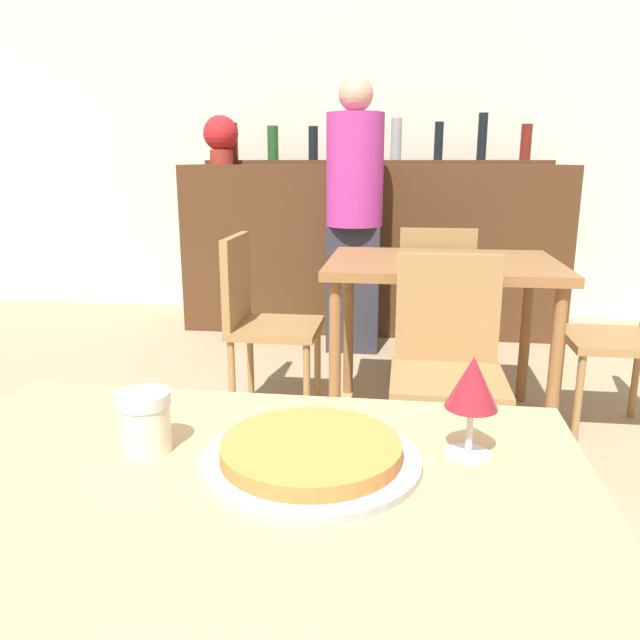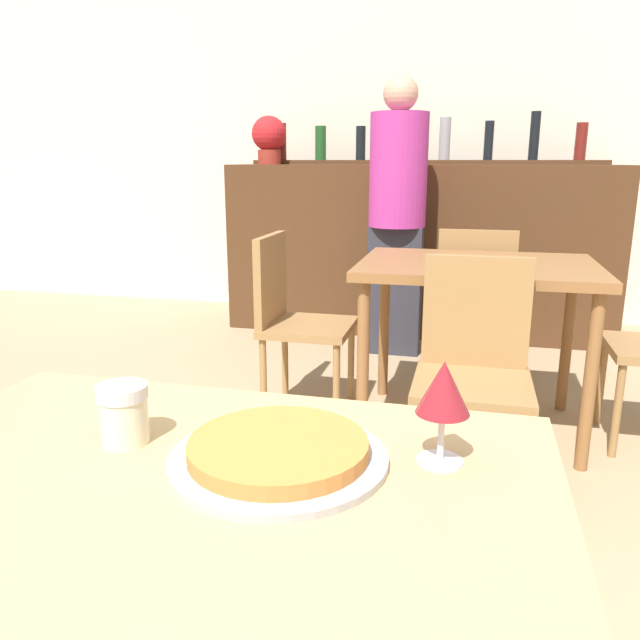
{
  "view_description": "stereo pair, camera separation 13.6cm",
  "coord_description": "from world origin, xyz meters",
  "px_view_note": "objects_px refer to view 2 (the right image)",
  "views": [
    {
      "loc": [
        0.23,
        -0.76,
        1.17
      ],
      "look_at": [
        0.05,
        0.55,
        0.83
      ],
      "focal_mm": 35.0,
      "sensor_mm": 36.0,
      "label": 1
    },
    {
      "loc": [
        0.36,
        -0.73,
        1.17
      ],
      "look_at": [
        0.05,
        0.55,
        0.83
      ],
      "focal_mm": 35.0,
      "sensor_mm": 36.0,
      "label": 2
    }
  ],
  "objects_px": {
    "chair_far_side_back": "(474,297)",
    "wine_glass": "(443,391)",
    "chair_far_side_left": "(293,312)",
    "cheese_shaker": "(124,414)",
    "person_standing": "(397,209)",
    "chair_far_side_front": "(474,361)",
    "potted_plant": "(269,137)",
    "pizza_tray": "(278,453)"
  },
  "relations": [
    {
      "from": "chair_far_side_back",
      "to": "cheese_shaker",
      "type": "distance_m",
      "value": 2.51
    },
    {
      "from": "chair_far_side_back",
      "to": "wine_glass",
      "type": "xyz_separation_m",
      "value": [
        -0.06,
        -2.38,
        0.36
      ]
    },
    {
      "from": "cheese_shaker",
      "to": "potted_plant",
      "type": "relative_size",
      "value": 0.29
    },
    {
      "from": "chair_far_side_back",
      "to": "chair_far_side_front",
      "type": "bearing_deg",
      "value": 90.0
    },
    {
      "from": "chair_far_side_front",
      "to": "wine_glass",
      "type": "height_order",
      "value": "wine_glass"
    },
    {
      "from": "chair_far_side_back",
      "to": "person_standing",
      "type": "distance_m",
      "value": 0.81
    },
    {
      "from": "wine_glass",
      "to": "chair_far_side_front",
      "type": "bearing_deg",
      "value": 87.41
    },
    {
      "from": "pizza_tray",
      "to": "cheese_shaker",
      "type": "distance_m",
      "value": 0.26
    },
    {
      "from": "chair_far_side_left",
      "to": "cheese_shaker",
      "type": "bearing_deg",
      "value": -171.87
    },
    {
      "from": "person_standing",
      "to": "potted_plant",
      "type": "xyz_separation_m",
      "value": [
        -0.97,
        0.53,
        0.44
      ]
    },
    {
      "from": "cheese_shaker",
      "to": "person_standing",
      "type": "height_order",
      "value": "person_standing"
    },
    {
      "from": "person_standing",
      "to": "wine_glass",
      "type": "height_order",
      "value": "person_standing"
    },
    {
      "from": "pizza_tray",
      "to": "person_standing",
      "type": "height_order",
      "value": "person_standing"
    },
    {
      "from": "cheese_shaker",
      "to": "person_standing",
      "type": "relative_size",
      "value": 0.06
    },
    {
      "from": "wine_glass",
      "to": "cheese_shaker",
      "type": "bearing_deg",
      "value": -174.29
    },
    {
      "from": "person_standing",
      "to": "wine_glass",
      "type": "distance_m",
      "value": 2.93
    },
    {
      "from": "chair_far_side_left",
      "to": "person_standing",
      "type": "xyz_separation_m",
      "value": [
        0.35,
        1.07,
        0.4
      ]
    },
    {
      "from": "wine_glass",
      "to": "potted_plant",
      "type": "bearing_deg",
      "value": 112.01
    },
    {
      "from": "chair_far_side_left",
      "to": "person_standing",
      "type": "distance_m",
      "value": 1.19
    },
    {
      "from": "chair_far_side_back",
      "to": "wine_glass",
      "type": "height_order",
      "value": "wine_glass"
    },
    {
      "from": "wine_glass",
      "to": "chair_far_side_back",
      "type": "bearing_deg",
      "value": 88.59
    },
    {
      "from": "chair_far_side_left",
      "to": "potted_plant",
      "type": "relative_size",
      "value": 2.57
    },
    {
      "from": "chair_far_side_left",
      "to": "cheese_shaker",
      "type": "height_order",
      "value": "chair_far_side_left"
    },
    {
      "from": "chair_far_side_back",
      "to": "person_standing",
      "type": "xyz_separation_m",
      "value": [
        -0.47,
        0.52,
        0.4
      ]
    },
    {
      "from": "potted_plant",
      "to": "cheese_shaker",
      "type": "bearing_deg",
      "value": -75.62
    },
    {
      "from": "chair_far_side_front",
      "to": "pizza_tray",
      "type": "distance_m",
      "value": 1.41
    },
    {
      "from": "chair_far_side_back",
      "to": "wine_glass",
      "type": "bearing_deg",
      "value": 88.59
    },
    {
      "from": "pizza_tray",
      "to": "cheese_shaker",
      "type": "xyz_separation_m",
      "value": [
        -0.26,
        0.01,
        0.03
      ]
    },
    {
      "from": "cheese_shaker",
      "to": "person_standing",
      "type": "distance_m",
      "value": 2.95
    },
    {
      "from": "chair_far_side_back",
      "to": "potted_plant",
      "type": "distance_m",
      "value": 1.98
    },
    {
      "from": "chair_far_side_back",
      "to": "person_standing",
      "type": "bearing_deg",
      "value": -47.67
    },
    {
      "from": "pizza_tray",
      "to": "chair_far_side_front",
      "type": "bearing_deg",
      "value": 77.76
    },
    {
      "from": "chair_far_side_front",
      "to": "wine_glass",
      "type": "bearing_deg",
      "value": -92.59
    },
    {
      "from": "potted_plant",
      "to": "wine_glass",
      "type": "bearing_deg",
      "value": -67.99
    },
    {
      "from": "person_standing",
      "to": "potted_plant",
      "type": "relative_size",
      "value": 5.01
    },
    {
      "from": "pizza_tray",
      "to": "cheese_shaker",
      "type": "height_order",
      "value": "cheese_shaker"
    },
    {
      "from": "chair_far_side_front",
      "to": "pizza_tray",
      "type": "bearing_deg",
      "value": -102.24
    },
    {
      "from": "chair_far_side_front",
      "to": "person_standing",
      "type": "height_order",
      "value": "person_standing"
    },
    {
      "from": "cheese_shaker",
      "to": "potted_plant",
      "type": "bearing_deg",
      "value": 104.38
    },
    {
      "from": "chair_far_side_front",
      "to": "potted_plant",
      "type": "height_order",
      "value": "potted_plant"
    },
    {
      "from": "cheese_shaker",
      "to": "potted_plant",
      "type": "height_order",
      "value": "potted_plant"
    },
    {
      "from": "chair_far_side_front",
      "to": "potted_plant",
      "type": "distance_m",
      "value": 2.71
    }
  ]
}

